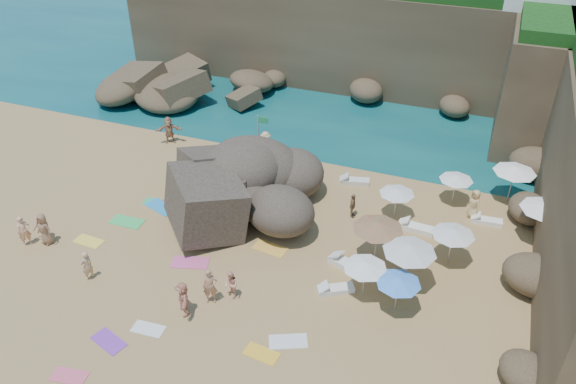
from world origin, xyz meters
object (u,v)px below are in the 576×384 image
(person_stand_5, at_px, (169,130))
(person_stand_6, at_px, (87,265))
(flag_pole, at_px, (260,134))
(person_stand_2, at_px, (266,145))
(parasol_0, at_px, (241,164))
(person_stand_1, at_px, (198,234))
(lounger_0, at_px, (285,213))
(rock_outcrop, at_px, (252,212))
(person_stand_4, at_px, (474,204))
(parasol_2, at_px, (397,191))
(person_stand_0, at_px, (24,231))
(person_stand_3, at_px, (353,206))
(parasol_1, at_px, (457,178))

(person_stand_5, relative_size, person_stand_6, 1.18)
(flag_pole, height_order, person_stand_2, flag_pole)
(parasol_0, bearing_deg, flag_pole, 91.18)
(person_stand_2, xyz_separation_m, person_stand_5, (-7.16, -0.39, 0.01))
(person_stand_1, bearing_deg, lounger_0, -135.27)
(rock_outcrop, xyz_separation_m, parasol_0, (-1.50, 1.90, 1.89))
(person_stand_5, height_order, person_stand_6, person_stand_5)
(person_stand_4, relative_size, person_stand_6, 1.09)
(parasol_2, height_order, person_stand_0, parasol_2)
(person_stand_3, bearing_deg, parasol_2, -72.01)
(lounger_0, bearing_deg, person_stand_1, -161.63)
(parasol_0, bearing_deg, person_stand_4, 9.10)
(flag_pole, bearing_deg, person_stand_5, 173.89)
(lounger_0, distance_m, person_stand_0, 14.03)
(person_stand_3, bearing_deg, person_stand_4, -72.07)
(person_stand_2, bearing_deg, person_stand_4, -156.02)
(parasol_0, distance_m, parasol_1, 12.65)
(lounger_0, bearing_deg, person_stand_3, -14.92)
(person_stand_3, bearing_deg, flag_pole, 62.59)
(rock_outcrop, bearing_deg, lounger_0, 11.79)
(rock_outcrop, relative_size, flag_pole, 2.45)
(parasol_2, height_order, person_stand_4, parasol_2)
(lounger_0, height_order, person_stand_2, person_stand_2)
(flag_pole, bearing_deg, person_stand_4, -3.92)
(parasol_2, xyz_separation_m, person_stand_5, (-16.65, 3.25, -0.76))
(person_stand_2, bearing_deg, lounger_0, 154.57)
(person_stand_5, bearing_deg, parasol_0, -57.37)
(parasol_1, bearing_deg, person_stand_6, -140.33)
(person_stand_6, bearing_deg, rock_outcrop, 163.69)
(parasol_0, xyz_separation_m, person_stand_5, (-7.36, 3.86, -0.93))
(parasol_0, relative_size, lounger_0, 1.10)
(parasol_0, bearing_deg, person_stand_3, -1.86)
(person_stand_2, height_order, person_stand_5, person_stand_5)
(rock_outcrop, height_order, person_stand_6, rock_outcrop)
(person_stand_0, height_order, person_stand_3, person_stand_0)
(parasol_2, relative_size, person_stand_4, 1.11)
(person_stand_5, bearing_deg, person_stand_3, -45.55)
(parasol_2, height_order, person_stand_5, person_stand_5)
(person_stand_3, bearing_deg, rock_outcrop, 104.40)
(person_stand_2, bearing_deg, person_stand_3, -179.09)
(person_stand_0, distance_m, person_stand_6, 4.89)
(parasol_1, relative_size, person_stand_3, 1.32)
(parasol_2, relative_size, lounger_0, 1.00)
(lounger_0, distance_m, person_stand_5, 12.03)
(parasol_1, relative_size, parasol_2, 0.99)
(flag_pole, xyz_separation_m, person_stand_0, (-8.45, -11.98, -1.46))
(flag_pole, xyz_separation_m, person_stand_6, (-3.68, -13.01, -1.53))
(parasol_2, height_order, person_stand_2, person_stand_2)
(person_stand_3, height_order, person_stand_5, person_stand_5)
(rock_outcrop, distance_m, lounger_0, 1.93)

